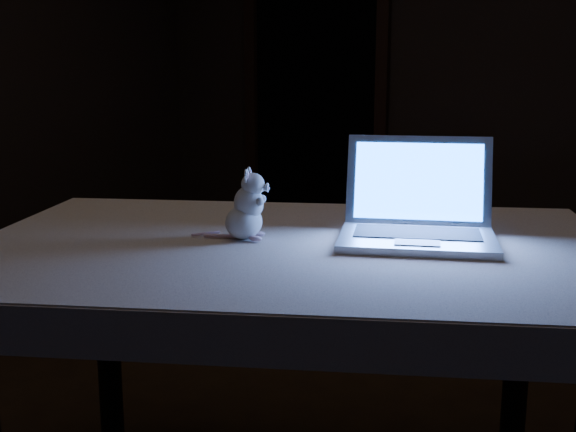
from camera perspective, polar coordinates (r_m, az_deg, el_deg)
The scene contains 6 objects.
back_wall at distance 4.50m, azimuth 14.96°, elevation 11.24°, with size 4.50×0.04×2.60m, color black.
doorway at distance 4.91m, azimuth 2.15°, elevation 8.88°, with size 1.06×0.36×2.13m, color black, non-canonical shape.
table at distance 2.04m, azimuth 0.34°, elevation -13.91°, with size 1.58×1.01×0.85m, color black, non-canonical shape.
tablecloth at distance 1.93m, azimuth 2.99°, elevation -3.50°, with size 1.68×1.12×0.10m, color beige, non-canonical shape.
laptop at distance 1.88m, azimuth 10.30°, elevation 1.87°, with size 0.40×0.35×0.27m, color #B6B6BB, non-canonical shape.
plush_mouse at distance 1.92m, azimuth -3.53°, elevation 0.93°, with size 0.14×0.14×0.19m, color silver, non-canonical shape.
Camera 1 is at (1.15, -1.85, 1.31)m, focal length 45.00 mm.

